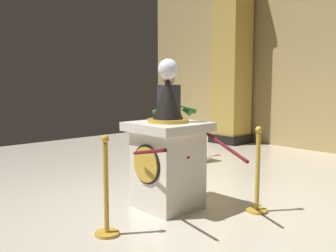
{
  "coord_description": "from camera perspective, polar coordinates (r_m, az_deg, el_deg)",
  "views": [
    {
      "loc": [
        3.33,
        -3.14,
        1.52
      ],
      "look_at": [
        -0.02,
        -0.06,
        0.97
      ],
      "focal_mm": 42.67,
      "sensor_mm": 36.0,
      "label": 1
    }
  ],
  "objects": [
    {
      "name": "bystander_guest",
      "position": [
        7.07,
        0.13,
        1.48
      ],
      "size": [
        0.24,
        0.37,
        1.61
      ],
      "color": "#26262D",
      "rests_on": "ground_plane"
    },
    {
      "name": "stanchion_far",
      "position": [
        4.66,
        12.64,
        -7.91
      ],
      "size": [
        0.24,
        0.24,
        0.98
      ],
      "color": "gold",
      "rests_on": "ground_plane"
    },
    {
      "name": "stanchion_near",
      "position": [
        3.94,
        -8.8,
        -10.54
      ],
      "size": [
        0.24,
        0.24,
        0.99
      ],
      "color": "gold",
      "rests_on": "ground_plane"
    },
    {
      "name": "column_left",
      "position": [
        9.46,
        9.18,
        9.73
      ],
      "size": [
        0.8,
        0.8,
        4.02
      ],
      "color": "black",
      "rests_on": "ground_plane"
    },
    {
      "name": "pedestal_clock",
      "position": [
        4.62,
        -0.04,
        -3.88
      ],
      "size": [
        0.79,
        0.79,
        1.73
      ],
      "color": "silver",
      "rests_on": "ground_plane"
    },
    {
      "name": "potted_palm_left",
      "position": [
        7.59,
        1.04,
        -2.19
      ],
      "size": [
        0.77,
        0.84,
        1.11
      ],
      "color": "black",
      "rests_on": "ground_plane"
    },
    {
      "name": "velvet_rope",
      "position": [
        4.13,
        2.9,
        -3.29
      ],
      "size": [
        1.13,
        1.15,
        0.22
      ],
      "color": "#591419"
    },
    {
      "name": "ground_plane",
      "position": [
        4.82,
        0.68,
        -11.46
      ],
      "size": [
        11.22,
        11.22,
        0.0
      ],
      "primitive_type": "plane",
      "color": "beige"
    }
  ]
}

